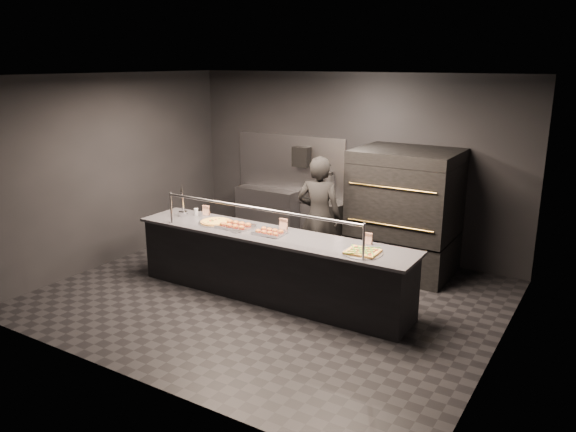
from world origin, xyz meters
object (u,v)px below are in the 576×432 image
object	(u,v)px
fire_extinguisher	(329,187)
pizza_oven	(405,211)
square_pizza	(363,252)
slider_tray_a	(236,226)
round_pizza	(216,222)
towel_dispenser	(302,157)
trash_bin	(332,227)
beer_tap	(183,207)
prep_shelf	(267,213)
service_counter	(271,265)
worker	(319,217)
slider_tray_b	(270,232)

from	to	relation	value
fire_extinguisher	pizza_oven	bearing A→B (deg)	-17.89
square_pizza	pizza_oven	bearing A→B (deg)	95.74
pizza_oven	slider_tray_a	distance (m)	2.61
round_pizza	square_pizza	xyz separation A→B (m)	(2.35, -0.11, 0.00)
towel_dispenser	slider_tray_a	xyz separation A→B (m)	(0.33, -2.41, -0.60)
round_pizza	trash_bin	bearing A→B (deg)	71.17
round_pizza	square_pizza	distance (m)	2.35
pizza_oven	beer_tap	bearing A→B (deg)	-146.57
fire_extinguisher	beer_tap	xyz separation A→B (m)	(-1.25, -2.35, 0.00)
prep_shelf	slider_tray_a	world-z (taller)	slider_tray_a
service_counter	fire_extinguisher	size ratio (longest dim) A/B	8.12
square_pizza	worker	world-z (taller)	worker
prep_shelf	trash_bin	size ratio (longest dim) A/B	1.42
pizza_oven	beer_tap	size ratio (longest dim) A/B	3.85
beer_tap	slider_tray_b	bearing A→B (deg)	-2.49
prep_shelf	beer_tap	size ratio (longest dim) A/B	2.42
prep_shelf	round_pizza	world-z (taller)	round_pizza
trash_bin	fire_extinguisher	bearing A→B (deg)	129.81
beer_tap	service_counter	bearing A→B (deg)	-1.86
prep_shelf	slider_tray_b	distance (m)	2.88
pizza_oven	slider_tray_a	xyz separation A→B (m)	(-1.77, -1.92, -0.02)
slider_tray_b	worker	distance (m)	1.11
service_counter	towel_dispenser	distance (m)	2.78
towel_dispenser	round_pizza	xyz separation A→B (m)	(-0.05, -2.37, -0.61)
trash_bin	service_counter	bearing A→B (deg)	-84.85
service_counter	round_pizza	world-z (taller)	service_counter
pizza_oven	slider_tray_b	size ratio (longest dim) A/B	4.56
service_counter	pizza_oven	distance (m)	2.30
trash_bin	slider_tray_b	bearing A→B (deg)	-84.90
beer_tap	round_pizza	size ratio (longest dim) A/B	0.97
trash_bin	square_pizza	bearing A→B (deg)	-55.30
towel_dispenser	trash_bin	size ratio (longest dim) A/B	0.42
slider_tray_b	trash_bin	xyz separation A→B (m)	(-0.20, 2.24, -0.52)
prep_shelf	fire_extinguisher	bearing A→B (deg)	3.66
prep_shelf	square_pizza	xyz separation A→B (m)	(3.00, -2.41, 0.49)
beer_tap	worker	size ratio (longest dim) A/B	0.27
fire_extinguisher	square_pizza	bearing A→B (deg)	-54.90
fire_extinguisher	slider_tray_b	distance (m)	2.45
fire_extinguisher	beer_tap	world-z (taller)	beer_tap
pizza_oven	towel_dispenser	bearing A→B (deg)	166.86
service_counter	beer_tap	distance (m)	1.71
prep_shelf	towel_dispenser	distance (m)	1.31
fire_extinguisher	slider_tray_a	bearing A→B (deg)	-95.25
pizza_oven	worker	distance (m)	1.32
beer_tap	trash_bin	size ratio (longest dim) A/B	0.59
fire_extinguisher	square_pizza	xyz separation A→B (m)	(1.75, -2.49, -0.12)
service_counter	slider_tray_b	world-z (taller)	service_counter
pizza_oven	beer_tap	xyz separation A→B (m)	(-2.80, -1.85, 0.10)
towel_dispenser	trash_bin	world-z (taller)	towel_dispenser
service_counter	worker	world-z (taller)	worker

